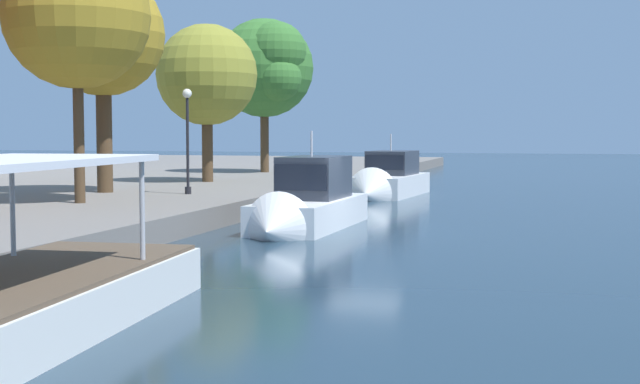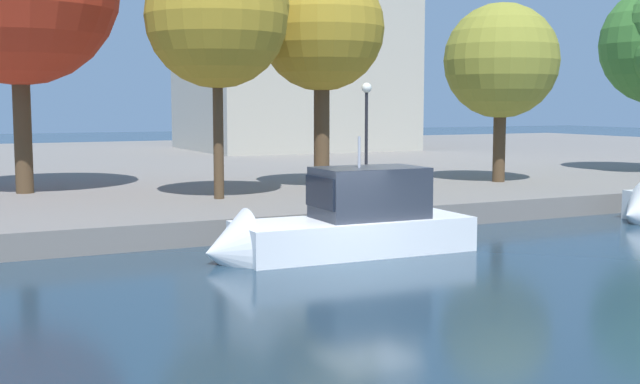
{
  "view_description": "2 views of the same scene",
  "coord_description": "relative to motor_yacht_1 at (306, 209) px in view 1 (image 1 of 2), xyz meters",
  "views": [
    {
      "loc": [
        -28.93,
        -6.46,
        3.41
      ],
      "look_at": [
        1.18,
        1.86,
        1.24
      ],
      "focal_mm": 49.23,
      "sensor_mm": 36.0,
      "label": 1
    },
    {
      "loc": [
        -10.59,
        -18.65,
        4.36
      ],
      "look_at": [
        0.85,
        4.56,
        1.56
      ],
      "focal_mm": 45.74,
      "sensor_mm": 36.0,
      "label": 2
    }
  ],
  "objects": [
    {
      "name": "ground_plane",
      "position": [
        -0.19,
        -2.1,
        -0.72
      ],
      "size": [
        220.0,
        220.0,
        0.0
      ],
      "primitive_type": "plane",
      "color": "#1E3342"
    },
    {
      "name": "motor_yacht_1",
      "position": [
        0.0,
        0.0,
        0.0
      ],
      "size": [
        8.06,
        2.63,
        4.26
      ],
      "rotation": [
        0.0,
        0.0,
        3.12
      ],
      "color": "white",
      "rests_on": "ground_plane"
    },
    {
      "name": "motor_yacht_2",
      "position": [
        16.01,
        0.26,
        -0.07
      ],
      "size": [
        8.17,
        3.28,
        4.22
      ],
      "rotation": [
        0.0,
        0.0,
        3.06
      ],
      "color": "white",
      "rests_on": "ground_plane"
    },
    {
      "name": "lamp_post",
      "position": [
        4.62,
        6.47,
        2.72
      ],
      "size": [
        0.39,
        0.39,
        4.38
      ],
      "color": "black",
      "rests_on": "dock_promenade"
    },
    {
      "name": "tree_0",
      "position": [
        -0.32,
        8.41,
        6.97
      ],
      "size": [
        5.49,
        5.31,
        9.45
      ],
      "color": "#4C3823",
      "rests_on": "dock_promenade"
    },
    {
      "name": "tree_3",
      "position": [
        23.75,
        9.5,
        6.79
      ],
      "size": [
        6.26,
        6.26,
        9.77
      ],
      "color": "#4C3823",
      "rests_on": "dock_promenade"
    },
    {
      "name": "tree_4",
      "position": [
        13.25,
        9.03,
        5.7
      ],
      "size": [
        5.22,
        5.22,
        8.14
      ],
      "color": "#4C3823",
      "rests_on": "dock_promenade"
    },
    {
      "name": "tree_5",
      "position": [
        4.67,
        10.36,
        6.8
      ],
      "size": [
        5.27,
        5.27,
        9.38
      ],
      "color": "#4C3823",
      "rests_on": "dock_promenade"
    }
  ]
}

